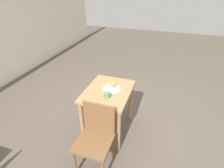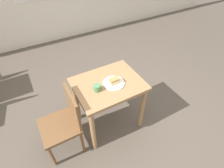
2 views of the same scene
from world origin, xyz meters
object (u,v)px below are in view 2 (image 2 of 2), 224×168
at_px(chair_near_window, 65,121).
at_px(coffee_mug, 97,88).
at_px(dining_table_near, 108,92).
at_px(cake_slice, 114,81).
at_px(plate, 114,83).

xyz_separation_m(chair_near_window, coffee_mug, (0.45, 0.01, 0.33)).
distance_m(dining_table_near, coffee_mug, 0.25).
xyz_separation_m(chair_near_window, cake_slice, (0.67, 0.01, 0.34)).
relative_size(dining_table_near, chair_near_window, 0.92).
xyz_separation_m(dining_table_near, chair_near_window, (-0.62, -0.06, -0.14)).
height_order(chair_near_window, coffee_mug, chair_near_window).
distance_m(chair_near_window, coffee_mug, 0.56).
relative_size(chair_near_window, plate, 3.38).
bearing_deg(dining_table_near, chair_near_window, -174.84).
bearing_deg(plate, coffee_mug, -177.85).
xyz_separation_m(plate, coffee_mug, (-0.22, -0.01, 0.03)).
bearing_deg(dining_table_near, cake_slice, -41.49).
distance_m(chair_near_window, cake_slice, 0.75).
relative_size(chair_near_window, coffee_mug, 9.84).
bearing_deg(plate, chair_near_window, -178.66).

